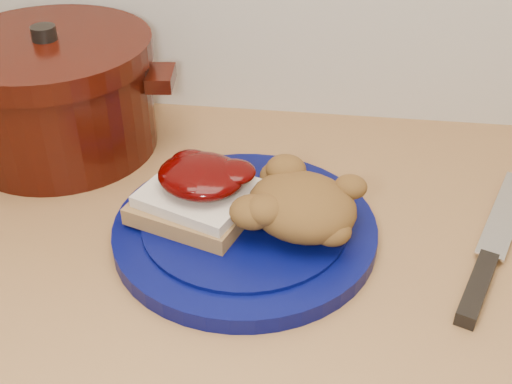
# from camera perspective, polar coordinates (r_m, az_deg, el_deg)

# --- Properties ---
(plate) EXTENTS (0.39, 0.39, 0.02)m
(plate) POSITION_cam_1_polar(r_m,az_deg,el_deg) (0.73, -0.98, -3.40)
(plate) COLOR #040843
(plate) RESTS_ON wood_countertop
(sandwich) EXTENTS (0.16, 0.14, 0.06)m
(sandwich) POSITION_cam_1_polar(r_m,az_deg,el_deg) (0.72, -5.14, 0.05)
(sandwich) COLOR olive
(sandwich) RESTS_ON plate
(stuffing_mound) EXTENTS (0.15, 0.15, 0.06)m
(stuffing_mound) POSITION_cam_1_polar(r_m,az_deg,el_deg) (0.69, 4.11, -1.28)
(stuffing_mound) COLOR brown
(stuffing_mound) RESTS_ON plate
(chef_knife) EXTENTS (0.13, 0.28, 0.02)m
(chef_knife) POSITION_cam_1_polar(r_m,az_deg,el_deg) (0.73, 19.75, -6.16)
(chef_knife) COLOR black
(chef_knife) RESTS_ON wood_countertop
(dutch_oven) EXTENTS (0.32, 0.30, 0.17)m
(dutch_oven) POSITION_cam_1_polar(r_m,az_deg,el_deg) (0.91, -17.37, 8.32)
(dutch_oven) COLOR black
(dutch_oven) RESTS_ON wood_countertop
(pepper_grinder) EXTENTS (0.06, 0.06, 0.11)m
(pepper_grinder) POSITION_cam_1_polar(r_m,az_deg,el_deg) (0.95, -15.78, 8.51)
(pepper_grinder) COLOR black
(pepper_grinder) RESTS_ON wood_countertop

